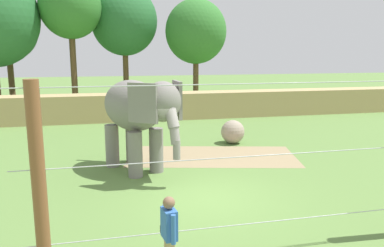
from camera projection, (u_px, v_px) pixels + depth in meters
The scene contains 11 objects.
ground_plane at pixel (206, 197), 11.00m from camera, with size 120.00×120.00×0.00m, color #5B7F3D.
dirt_patch at pixel (212, 156), 15.42m from camera, with size 6.76×3.24×0.01m, color #937F5B.
embankment_wall at pixel (151, 106), 23.90m from camera, with size 36.00×1.80×1.66m, color tan.
elephant at pixel (138, 111), 13.08m from camera, with size 3.02×4.08×3.30m.
enrichment_ball at pixel (233, 132), 17.51m from camera, with size 1.10×1.10×1.10m, color gray.
cable_fence at pixel (248, 169), 7.57m from camera, with size 8.95×0.26×3.73m.
zookeeper at pixel (169, 236), 6.77m from camera, with size 0.27×0.58×1.67m.
tree_left_of_centre at pixel (124, 21), 29.39m from camera, with size 5.15×5.15×9.35m.
tree_behind_wall at pixel (196, 32), 29.49m from camera, with size 4.80×4.80×8.34m.
tree_right_of_centre at pixel (70, 7), 26.70m from camera, with size 4.36×4.36×9.72m.
tree_far_right at pixel (7, 30), 28.09m from camera, with size 4.41×4.41×8.21m.
Camera 1 is at (-2.72, -10.06, 4.17)m, focal length 35.14 mm.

